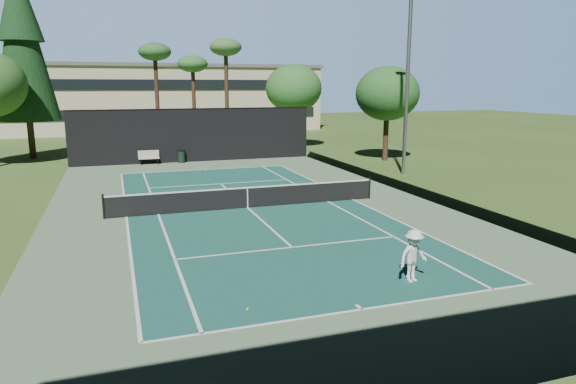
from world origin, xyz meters
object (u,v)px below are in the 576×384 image
at_px(tennis_ball_b, 240,203).
at_px(tennis_ball_d, 148,204).
at_px(tennis_ball_a, 247,309).
at_px(trash_bin, 182,156).
at_px(player, 413,256).
at_px(park_bench, 149,157).
at_px(tennis_net, 247,197).
at_px(tennis_ball_c, 266,191).

xyz_separation_m(tennis_ball_b, tennis_ball_d, (-4.29, 1.13, 0.00)).
bearing_deg(tennis_ball_a, trash_bin, 86.36).
bearing_deg(tennis_ball_b, tennis_ball_d, 165.26).
relative_size(tennis_ball_d, trash_bin, 0.07).
bearing_deg(trash_bin, tennis_ball_d, -103.77).
bearing_deg(tennis_ball_b, trash_bin, 93.87).
distance_m(player, trash_bin, 26.53).
distance_m(tennis_ball_a, park_bench, 26.71).
distance_m(tennis_ball_b, park_bench, 15.00).
xyz_separation_m(tennis_ball_d, park_bench, (0.93, 13.48, 0.51)).
bearing_deg(player, tennis_net, 89.47).
height_order(player, tennis_ball_c, player).
height_order(tennis_net, tennis_ball_a, tennis_net).
bearing_deg(player, park_bench, 89.47).
distance_m(tennis_net, tennis_ball_c, 3.94).
bearing_deg(tennis_ball_b, tennis_ball_c, 48.65).
xyz_separation_m(tennis_net, park_bench, (-3.47, 15.74, -0.01)).
bearing_deg(tennis_ball_a, park_bench, 91.45).
bearing_deg(park_bench, tennis_ball_c, -66.47).
height_order(player, trash_bin, player).
bearing_deg(tennis_ball_a, tennis_ball_d, 96.92).
relative_size(tennis_ball_a, tennis_ball_b, 1.23).
distance_m(tennis_ball_a, tennis_ball_c, 15.12).
xyz_separation_m(tennis_ball_d, trash_bin, (3.31, 13.48, 0.44)).
relative_size(player, tennis_ball_d, 23.35).
bearing_deg(tennis_ball_c, tennis_ball_a, -108.10).
distance_m(tennis_ball_c, park_bench, 13.46).
bearing_deg(tennis_ball_c, tennis_ball_b, -131.35).
bearing_deg(tennis_ball_b, park_bench, 102.97).
distance_m(player, tennis_ball_c, 13.99).
height_order(tennis_ball_c, park_bench, park_bench).
bearing_deg(park_bench, player, -77.58).
xyz_separation_m(tennis_ball_c, tennis_ball_d, (-6.30, -1.15, -0.00)).
bearing_deg(tennis_ball_b, tennis_net, -84.80).
height_order(player, tennis_ball_a, player).
bearing_deg(player, trash_bin, 84.45).
relative_size(tennis_ball_b, tennis_ball_d, 0.89).
relative_size(tennis_ball_b, park_bench, 0.04).
relative_size(player, tennis_ball_a, 21.40).
height_order(player, tennis_ball_d, player).
relative_size(tennis_net, tennis_ball_a, 174.77).
bearing_deg(tennis_ball_a, tennis_ball_b, 77.45).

